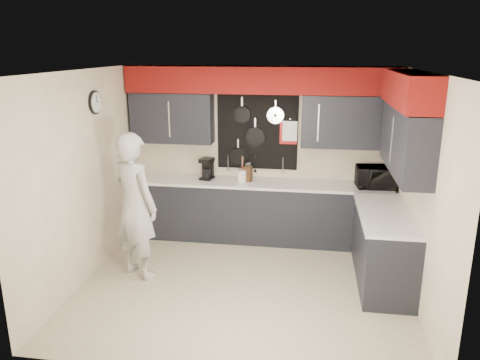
% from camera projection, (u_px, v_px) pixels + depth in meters
% --- Properties ---
extents(ground, '(4.00, 4.00, 0.00)m').
position_uv_depth(ground, '(244.00, 283.00, 5.86)').
color(ground, '#AEA787').
rests_on(ground, ground).
extents(back_wall_assembly, '(4.00, 0.36, 2.60)m').
position_uv_depth(back_wall_assembly, '(261.00, 107.00, 6.83)').
color(back_wall_assembly, beige).
rests_on(back_wall_assembly, ground).
extents(right_wall_assembly, '(0.36, 3.50, 2.60)m').
position_uv_depth(right_wall_assembly, '(409.00, 130.00, 5.31)').
color(right_wall_assembly, beige).
rests_on(right_wall_assembly, ground).
extents(left_wall_assembly, '(0.05, 3.50, 2.60)m').
position_uv_depth(left_wall_assembly, '(86.00, 174.00, 5.80)').
color(left_wall_assembly, beige).
rests_on(left_wall_assembly, ground).
extents(base_cabinets, '(3.95, 2.20, 0.92)m').
position_uv_depth(base_cabinets, '(289.00, 220.00, 6.74)').
color(base_cabinets, black).
rests_on(base_cabinets, ground).
extents(microwave, '(0.59, 0.43, 0.31)m').
position_uv_depth(microwave, '(376.00, 177.00, 6.65)').
color(microwave, black).
rests_on(microwave, base_cabinets).
extents(knife_block, '(0.13, 0.13, 0.23)m').
position_uv_depth(knife_block, '(248.00, 174.00, 6.97)').
color(knife_block, '#362311').
rests_on(knife_block, base_cabinets).
extents(utensil_crock, '(0.14, 0.14, 0.18)m').
position_uv_depth(utensil_crock, '(242.00, 176.00, 6.96)').
color(utensil_crock, white).
rests_on(utensil_crock, base_cabinets).
extents(coffee_maker, '(0.22, 0.25, 0.33)m').
position_uv_depth(coffee_maker, '(207.00, 168.00, 7.10)').
color(coffee_maker, black).
rests_on(coffee_maker, base_cabinets).
extents(person, '(0.81, 0.71, 1.87)m').
position_uv_depth(person, '(135.00, 206.00, 5.85)').
color(person, '#ADADAB').
rests_on(person, ground).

